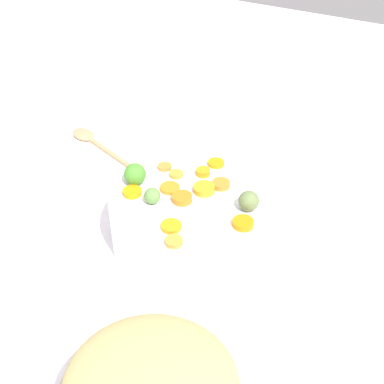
# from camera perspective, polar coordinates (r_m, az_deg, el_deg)

# --- Properties ---
(tabletop) EXTENTS (2.40, 2.40, 0.02)m
(tabletop) POSITION_cam_1_polar(r_m,az_deg,el_deg) (1.13, 0.17, -3.82)
(tabletop) COLOR white
(tabletop) RESTS_ON ground
(serving_bowl_carrots) EXTENTS (0.30, 0.30, 0.10)m
(serving_bowl_carrots) POSITION_cam_1_polar(r_m,az_deg,el_deg) (1.07, 0.00, -2.52)
(serving_bowl_carrots) COLOR white
(serving_bowl_carrots) RESTS_ON tabletop
(carrot_slice_0) EXTENTS (0.05, 0.05, 0.01)m
(carrot_slice_0) POSITION_cam_1_polar(r_m,az_deg,el_deg) (1.05, -5.90, -0.01)
(carrot_slice_0) COLOR orange
(carrot_slice_0) RESTS_ON serving_bowl_carrots
(carrot_slice_1) EXTENTS (0.05, 0.05, 0.01)m
(carrot_slice_1) POSITION_cam_1_polar(r_m,az_deg,el_deg) (1.03, -1.03, -0.60)
(carrot_slice_1) COLOR orange
(carrot_slice_1) RESTS_ON serving_bowl_carrots
(carrot_slice_2) EXTENTS (0.05, 0.05, 0.01)m
(carrot_slice_2) POSITION_cam_1_polar(r_m,az_deg,el_deg) (1.05, -2.19, 0.39)
(carrot_slice_2) COLOR orange
(carrot_slice_2) RESTS_ON serving_bowl_carrots
(carrot_slice_3) EXTENTS (0.05, 0.05, 0.01)m
(carrot_slice_3) POSITION_cam_1_polar(r_m,az_deg,el_deg) (1.05, 1.19, 0.31)
(carrot_slice_3) COLOR orange
(carrot_slice_3) RESTS_ON serving_bowl_carrots
(carrot_slice_4) EXTENTS (0.04, 0.04, 0.01)m
(carrot_slice_4) POSITION_cam_1_polar(r_m,az_deg,el_deg) (1.06, 2.86, 0.78)
(carrot_slice_4) COLOR orange
(carrot_slice_4) RESTS_ON serving_bowl_carrots
(carrot_slice_5) EXTENTS (0.05, 0.05, 0.01)m
(carrot_slice_5) POSITION_cam_1_polar(r_m,az_deg,el_deg) (0.97, -2.06, -3.38)
(carrot_slice_5) COLOR orange
(carrot_slice_5) RESTS_ON serving_bowl_carrots
(carrot_slice_6) EXTENTS (0.04, 0.04, 0.01)m
(carrot_slice_6) POSITION_cam_1_polar(r_m,az_deg,el_deg) (1.12, 2.37, 2.85)
(carrot_slice_6) COLOR orange
(carrot_slice_6) RESTS_ON serving_bowl_carrots
(carrot_slice_7) EXTENTS (0.04, 0.04, 0.01)m
(carrot_slice_7) POSITION_cam_1_polar(r_m,az_deg,el_deg) (1.09, -1.57, 1.75)
(carrot_slice_7) COLOR orange
(carrot_slice_7) RESTS_ON serving_bowl_carrots
(carrot_slice_8) EXTENTS (0.03, 0.03, 0.01)m
(carrot_slice_8) POSITION_cam_1_polar(r_m,az_deg,el_deg) (1.11, -2.71, 2.49)
(carrot_slice_8) COLOR orange
(carrot_slice_8) RESTS_ON serving_bowl_carrots
(carrot_slice_9) EXTENTS (0.04, 0.04, 0.01)m
(carrot_slice_9) POSITION_cam_1_polar(r_m,az_deg,el_deg) (1.09, 1.15, 1.95)
(carrot_slice_9) COLOR orange
(carrot_slice_9) RESTS_ON serving_bowl_carrots
(carrot_slice_10) EXTENTS (0.05, 0.05, 0.01)m
(carrot_slice_10) POSITION_cam_1_polar(r_m,az_deg,el_deg) (0.98, 5.04, -3.07)
(carrot_slice_10) COLOR orange
(carrot_slice_10) RESTS_ON serving_bowl_carrots
(carrot_slice_11) EXTENTS (0.04, 0.04, 0.01)m
(carrot_slice_11) POSITION_cam_1_polar(r_m,az_deg,el_deg) (0.94, -1.80, -4.88)
(carrot_slice_11) COLOR orange
(carrot_slice_11) RESTS_ON serving_bowl_carrots
(brussels_sprout_0) EXTENTS (0.04, 0.04, 0.04)m
(brussels_sprout_0) POSITION_cam_1_polar(r_m,az_deg,el_deg) (1.06, -5.62, 1.76)
(brussels_sprout_0) COLOR #43872A
(brussels_sprout_0) RESTS_ON serving_bowl_carrots
(brussels_sprout_1) EXTENTS (0.03, 0.03, 0.03)m
(brussels_sprout_1) POSITION_cam_1_polar(r_m,az_deg,el_deg) (1.02, -3.93, -0.37)
(brussels_sprout_1) COLOR #5A853F
(brussels_sprout_1) RESTS_ON serving_bowl_carrots
(brussels_sprout_2) EXTENTS (0.04, 0.04, 0.04)m
(brussels_sprout_2) POSITION_cam_1_polar(r_m,az_deg,el_deg) (1.00, 5.60, -0.87)
(brussels_sprout_2) COLOR #5D6F40
(brussels_sprout_2) RESTS_ON serving_bowl_carrots
(wooden_spoon) EXTENTS (0.13, 0.29, 0.01)m
(wooden_spoon) POSITION_cam_1_polar(r_m,az_deg,el_deg) (1.37, -9.32, 4.70)
(wooden_spoon) COLOR #A68258
(wooden_spoon) RESTS_ON tabletop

